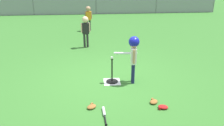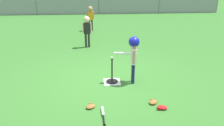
# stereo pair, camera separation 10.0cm
# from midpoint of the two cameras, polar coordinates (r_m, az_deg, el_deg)

# --- Properties ---
(ground_plane) EXTENTS (60.00, 60.00, 0.00)m
(ground_plane) POSITION_cam_midpoint_polar(r_m,az_deg,el_deg) (6.61, -0.96, -3.93)
(ground_plane) COLOR #336B28
(home_plate) EXTENTS (0.44, 0.44, 0.01)m
(home_plate) POSITION_cam_midpoint_polar(r_m,az_deg,el_deg) (6.47, 0.44, -4.49)
(home_plate) COLOR white
(home_plate) RESTS_ON ground_plane
(batting_tee) EXTENTS (0.32, 0.32, 0.66)m
(batting_tee) POSITION_cam_midpoint_polar(r_m,az_deg,el_deg) (6.43, 0.44, -3.69)
(batting_tee) COLOR black
(batting_tee) RESTS_ON ground_plane
(baseball_on_tee) EXTENTS (0.07, 0.07, 0.07)m
(baseball_on_tee) POSITION_cam_midpoint_polar(r_m,az_deg,el_deg) (6.19, 0.46, 1.28)
(baseball_on_tee) COLOR white
(baseball_on_tee) RESTS_ON batting_tee
(batter_child) EXTENTS (0.65, 0.36, 1.28)m
(batter_child) POSITION_cam_midpoint_polar(r_m,az_deg,el_deg) (6.13, 5.64, 3.02)
(batter_child) COLOR #191E4C
(batter_child) RESTS_ON ground_plane
(fielder_near_left) EXTENTS (0.35, 0.23, 1.17)m
(fielder_near_left) POSITION_cam_midpoint_polar(r_m,az_deg,el_deg) (11.63, -4.93, 11.35)
(fielder_near_left) COLOR #262626
(fielder_near_left) RESTS_ON ground_plane
(fielder_deep_left) EXTENTS (0.35, 0.24, 1.20)m
(fielder_deep_left) POSITION_cam_midpoint_polar(r_m,az_deg,el_deg) (9.09, -5.71, 8.43)
(fielder_deep_left) COLOR #262626
(fielder_deep_left) RESTS_ON ground_plane
(spare_bat_silver) EXTENTS (0.08, 0.63, 0.06)m
(spare_bat_silver) POSITION_cam_midpoint_polar(r_m,az_deg,el_deg) (5.13, -1.62, -11.90)
(spare_bat_silver) COLOR silver
(spare_bat_silver) RESTS_ON ground_plane
(glove_by_plate) EXTENTS (0.27, 0.27, 0.07)m
(glove_by_plate) POSITION_cam_midpoint_polar(r_m,az_deg,el_deg) (5.58, 10.30, -9.16)
(glove_by_plate) COLOR brown
(glove_by_plate) RESTS_ON ground_plane
(glove_near_bats) EXTENTS (0.26, 0.23, 0.07)m
(glove_near_bats) POSITION_cam_midpoint_polar(r_m,az_deg,el_deg) (5.42, 12.42, -10.35)
(glove_near_bats) COLOR #B21919
(glove_near_bats) RESTS_ON ground_plane
(glove_tossed_aside) EXTENTS (0.27, 0.26, 0.07)m
(glove_tossed_aside) POSITION_cam_midpoint_polar(r_m,az_deg,el_deg) (5.35, -4.59, -10.31)
(glove_tossed_aside) COLOR brown
(glove_tossed_aside) RESTS_ON ground_plane
(outfield_fence) EXTENTS (16.06, 0.06, 1.15)m
(outfield_fence) POSITION_cam_midpoint_polar(r_m,az_deg,el_deg) (15.98, -3.02, 13.80)
(outfield_fence) COLOR slate
(outfield_fence) RESTS_ON ground_plane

